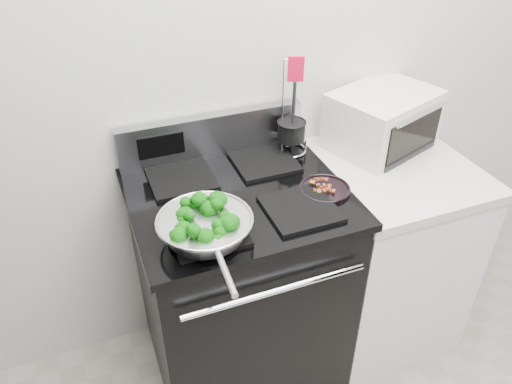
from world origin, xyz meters
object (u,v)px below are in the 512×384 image
gas_range (240,284)px  bacon_plate (325,187)px  utensil_holder (291,136)px  skillet (205,226)px  toaster_oven (383,120)px

gas_range → bacon_plate: bearing=-17.5°
utensil_holder → gas_range: bearing=-125.0°
gas_range → skillet: bearing=-132.1°
skillet → toaster_oven: 0.97m
skillet → toaster_oven: toaster_oven is taller
skillet → bacon_plate: 0.50m
bacon_plate → utensil_holder: size_ratio=0.46×
bacon_plate → toaster_oven: bearing=33.0°
utensil_holder → skillet: bearing=-119.4°
toaster_oven → bacon_plate: bearing=-166.3°
skillet → toaster_oven: size_ratio=0.98×
gas_range → utensil_holder: (0.31, 0.21, 0.53)m
utensil_holder → toaster_oven: bearing=14.3°
skillet → bacon_plate: (0.49, 0.10, -0.03)m
gas_range → toaster_oven: toaster_oven is taller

